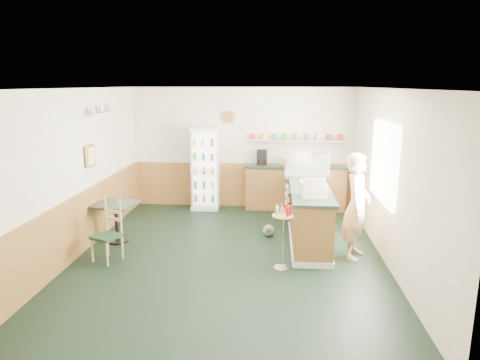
# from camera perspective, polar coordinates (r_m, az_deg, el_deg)

# --- Properties ---
(ground) EXTENTS (6.00, 6.00, 0.00)m
(ground) POSITION_cam_1_polar(r_m,az_deg,el_deg) (7.15, -1.53, -10.05)
(ground) COLOR black
(ground) RESTS_ON ground
(room_envelope) EXTENTS (5.04, 6.02, 2.72)m
(room_envelope) POSITION_cam_1_polar(r_m,az_deg,el_deg) (7.46, -2.73, 3.09)
(room_envelope) COLOR silver
(room_envelope) RESTS_ON ground
(service_counter) EXTENTS (0.68, 3.01, 1.01)m
(service_counter) POSITION_cam_1_polar(r_m,az_deg,el_deg) (8.00, 8.98, -4.22)
(service_counter) COLOR #9B6232
(service_counter) RESTS_ON ground
(back_counter) EXTENTS (2.24, 0.42, 1.69)m
(back_counter) POSITION_cam_1_polar(r_m,az_deg,el_deg) (9.63, 7.30, -0.72)
(back_counter) COLOR #9B6232
(back_counter) RESTS_ON ground
(drinks_fridge) EXTENTS (0.61, 0.53, 1.84)m
(drinks_fridge) POSITION_cam_1_polar(r_m,az_deg,el_deg) (9.60, -4.63, 1.57)
(drinks_fridge) COLOR white
(drinks_fridge) RESTS_ON ground
(display_case) EXTENTS (0.84, 0.44, 0.48)m
(display_case) POSITION_cam_1_polar(r_m,az_deg,el_deg) (8.30, 8.91, 2.00)
(display_case) COLOR silver
(display_case) RESTS_ON service_counter
(cash_register) EXTENTS (0.43, 0.45, 0.22)m
(cash_register) POSITION_cam_1_polar(r_m,az_deg,el_deg) (6.92, 9.73, -1.23)
(cash_register) COLOR beige
(cash_register) RESTS_ON service_counter
(shopkeeper) EXTENTS (0.59, 0.68, 1.72)m
(shopkeeper) POSITION_cam_1_polar(r_m,az_deg,el_deg) (7.09, 15.30, -3.37)
(shopkeeper) COLOR tan
(shopkeeper) RESTS_ON ground
(condiment_stand) EXTENTS (0.32, 0.32, 0.99)m
(condiment_stand) POSITION_cam_1_polar(r_m,az_deg,el_deg) (6.49, 5.69, -6.36)
(condiment_stand) COLOR silver
(condiment_stand) RESTS_ON ground
(newspaper_rack) EXTENTS (0.09, 0.40, 0.64)m
(newspaper_rack) POSITION_cam_1_polar(r_m,az_deg,el_deg) (8.25, 6.37, -2.94)
(newspaper_rack) COLOR black
(newspaper_rack) RESTS_ON ground
(cafe_table) EXTENTS (0.75, 0.75, 0.71)m
(cafe_table) POSITION_cam_1_polar(r_m,az_deg,el_deg) (7.90, -16.17, -4.47)
(cafe_table) COLOR black
(cafe_table) RESTS_ON ground
(cafe_chair) EXTENTS (0.50, 0.51, 1.02)m
(cafe_chair) POSITION_cam_1_polar(r_m,az_deg,el_deg) (7.18, -17.20, -6.04)
(cafe_chair) COLOR black
(cafe_chair) RESTS_ON ground
(dog_doorstop) EXTENTS (0.20, 0.26, 0.25)m
(dog_doorstop) POSITION_cam_1_polar(r_m,az_deg,el_deg) (8.00, 3.82, -6.68)
(dog_doorstop) COLOR gray
(dog_doorstop) RESTS_ON ground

